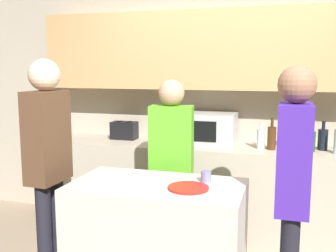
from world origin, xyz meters
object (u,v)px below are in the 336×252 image
(bottle_3, at_px, (298,140))
(plate_on_island, at_px, (188,188))
(microwave, at_px, (209,128))
(bottle_5, at_px, (323,139))
(person_center, at_px, (171,160))
(bottle_0, at_px, (261,139))
(bottle_4, at_px, (311,141))
(bottle_2, at_px, (287,138))
(toaster, at_px, (124,130))
(person_left, at_px, (48,155))
(cup_0, at_px, (206,177))
(person_right, at_px, (293,180))
(bottle_1, at_px, (272,138))

(bottle_3, xyz_separation_m, plate_on_island, (-0.68, -1.25, -0.12))
(microwave, distance_m, plate_on_island, 1.42)
(bottle_3, bearing_deg, bottle_5, 34.40)
(plate_on_island, xyz_separation_m, person_center, (-0.29, 0.63, 0.02))
(bottle_0, xyz_separation_m, bottle_4, (0.43, 0.01, 0.00))
(bottle_2, bearing_deg, bottle_4, -34.44)
(toaster, bearing_deg, person_left, -91.69)
(cup_0, relative_size, person_center, 0.05)
(plate_on_island, bearing_deg, person_right, 4.10)
(bottle_5, relative_size, person_center, 0.17)
(microwave, height_order, plate_on_island, microwave)
(bottle_4, relative_size, bottle_5, 0.95)
(person_right, bearing_deg, microwave, 29.70)
(bottle_0, bearing_deg, microwave, 168.27)
(bottle_3, xyz_separation_m, bottle_4, (0.11, 0.05, -0.01))
(bottle_0, bearing_deg, bottle_5, 10.90)
(microwave, bearing_deg, cup_0, -79.89)
(toaster, height_order, cup_0, toaster)
(microwave, bearing_deg, person_right, -60.56)
(person_center, bearing_deg, bottle_2, -144.09)
(plate_on_island, distance_m, person_right, 0.63)
(bottle_2, xyz_separation_m, plate_on_island, (-0.59, -1.45, -0.10))
(bottle_3, bearing_deg, bottle_0, 172.27)
(plate_on_island, height_order, person_left, person_left)
(person_center, bearing_deg, plate_on_island, 108.21)
(bottle_5, bearing_deg, cup_0, -123.82)
(bottle_3, xyz_separation_m, person_right, (-0.06, -1.21, -0.04))
(person_center, bearing_deg, person_right, 140.68)
(bottle_2, bearing_deg, cup_0, -111.93)
(microwave, bearing_deg, person_center, -101.13)
(plate_on_island, bearing_deg, bottle_3, 61.43)
(bottle_1, bearing_deg, bottle_2, 50.39)
(bottle_1, distance_m, bottle_4, 0.34)
(bottle_1, height_order, person_left, person_left)
(toaster, distance_m, bottle_2, 1.62)
(microwave, height_order, bottle_4, microwave)
(person_left, bearing_deg, bottle_4, 125.85)
(bottle_2, bearing_deg, person_center, -137.09)
(bottle_3, distance_m, cup_0, 1.24)
(bottle_3, xyz_separation_m, person_center, (-0.98, -0.63, -0.11))
(bottle_4, distance_m, cup_0, 1.34)
(microwave, relative_size, person_center, 0.33)
(cup_0, bearing_deg, person_left, -175.72)
(bottle_0, bearing_deg, cup_0, -104.20)
(cup_0, bearing_deg, bottle_5, 56.18)
(microwave, xyz_separation_m, plate_on_island, (0.14, -1.40, -0.17))
(microwave, height_order, bottle_2, microwave)
(person_left, bearing_deg, bottle_2, 132.04)
(toaster, relative_size, bottle_4, 1.04)
(person_center, height_order, person_right, person_right)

